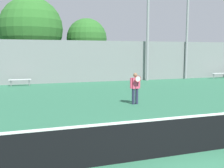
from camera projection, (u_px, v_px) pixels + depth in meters
ground_plane at (176, 155)px, 6.43m from camera, size 100.00×100.00×0.00m
tennis_net at (177, 136)px, 6.37m from camera, size 11.92×0.09×0.97m
tennis_player at (135, 87)px, 12.61m from camera, size 0.54×0.42×1.53m
bench_courtside_near at (220, 74)px, 25.15m from camera, size 1.82×0.40×0.49m
bench_courtside_far at (20, 80)px, 19.46m from camera, size 1.60×0.40×0.49m
light_pole_far_right at (148, 4)px, 22.47m from camera, size 0.90×0.60×11.09m
light_pole_center_back at (188, 14)px, 24.13m from camera, size 0.90×0.60×9.90m
back_fence at (69, 62)px, 21.39m from camera, size 35.95×0.06×3.46m
tree_green_tall at (31, 29)px, 24.30m from camera, size 5.83×5.83×7.54m
tree_dark_dense at (87, 39)px, 26.80m from camera, size 4.10×4.10×5.92m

